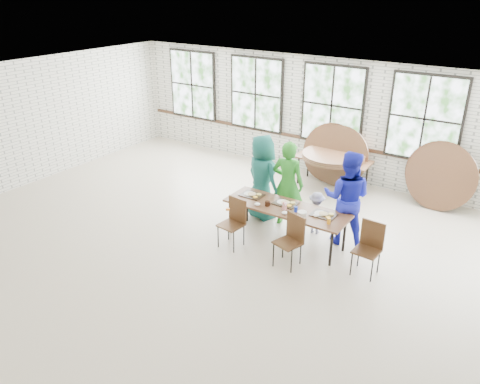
{
  "coord_description": "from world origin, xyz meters",
  "views": [
    {
      "loc": [
        4.45,
        -6.18,
        4.64
      ],
      "look_at": [
        0.0,
        0.4,
        1.05
      ],
      "focal_mm": 35.0,
      "sensor_mm": 36.0,
      "label": 1
    }
  ],
  "objects_px": {
    "dining_table": "(286,210)",
    "chair_near_right": "(292,236)",
    "storage_table": "(333,161)",
    "chair_near_left": "(234,218)"
  },
  "relations": [
    {
      "from": "chair_near_right",
      "to": "dining_table",
      "type": "bearing_deg",
      "value": 142.43
    },
    {
      "from": "chair_near_left",
      "to": "chair_near_right",
      "type": "bearing_deg",
      "value": 7.22
    },
    {
      "from": "chair_near_left",
      "to": "chair_near_right",
      "type": "relative_size",
      "value": 1.0
    },
    {
      "from": "dining_table",
      "to": "chair_near_left",
      "type": "relative_size",
      "value": 2.53
    },
    {
      "from": "chair_near_left",
      "to": "chair_near_right",
      "type": "xyz_separation_m",
      "value": [
        1.22,
        0.01,
        0.0
      ]
    },
    {
      "from": "dining_table",
      "to": "chair_near_left",
      "type": "height_order",
      "value": "chair_near_left"
    },
    {
      "from": "dining_table",
      "to": "chair_near_right",
      "type": "height_order",
      "value": "chair_near_right"
    },
    {
      "from": "dining_table",
      "to": "chair_near_left",
      "type": "distance_m",
      "value": 1.0
    },
    {
      "from": "chair_near_right",
      "to": "storage_table",
      "type": "distance_m",
      "value": 3.7
    },
    {
      "from": "dining_table",
      "to": "storage_table",
      "type": "xyz_separation_m",
      "value": [
        -0.35,
        2.98,
        -0.0
      ]
    }
  ]
}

